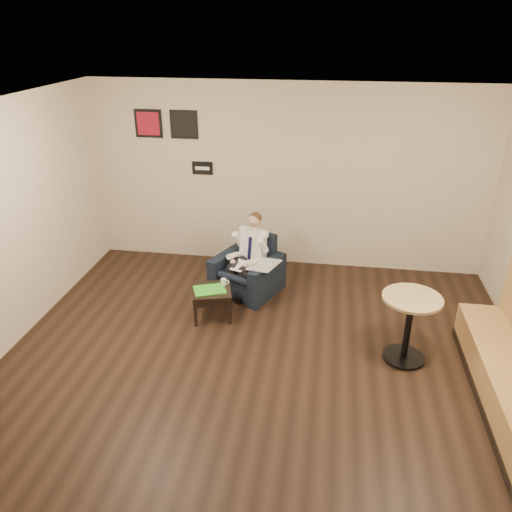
# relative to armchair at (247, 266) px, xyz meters

# --- Properties ---
(ground) EXTENTS (6.00, 6.00, 0.00)m
(ground) POSITION_rel_armchair_xyz_m (0.44, -1.96, -0.40)
(ground) COLOR black
(ground) RESTS_ON ground
(wall_back) EXTENTS (6.00, 0.02, 2.80)m
(wall_back) POSITION_rel_armchair_xyz_m (0.44, 1.04, 1.00)
(wall_back) COLOR beige
(wall_back) RESTS_ON ground
(ceiling) EXTENTS (6.00, 6.00, 0.02)m
(ceiling) POSITION_rel_armchair_xyz_m (0.44, -1.96, 2.40)
(ceiling) COLOR white
(ceiling) RESTS_ON wall_back
(seating_sign) EXTENTS (0.32, 0.02, 0.20)m
(seating_sign) POSITION_rel_armchair_xyz_m (-0.86, 1.03, 1.10)
(seating_sign) COLOR black
(seating_sign) RESTS_ON wall_back
(art_print_left) EXTENTS (0.42, 0.03, 0.42)m
(art_print_left) POSITION_rel_armchair_xyz_m (-1.66, 1.03, 1.75)
(art_print_left) COLOR #A31428
(art_print_left) RESTS_ON wall_back
(art_print_right) EXTENTS (0.42, 0.03, 0.42)m
(art_print_right) POSITION_rel_armchair_xyz_m (-1.11, 1.03, 1.75)
(art_print_right) COLOR black
(art_print_right) RESTS_ON wall_back
(armchair) EXTENTS (1.08, 1.08, 0.80)m
(armchair) POSITION_rel_armchair_xyz_m (0.00, 0.00, 0.00)
(armchair) COLOR black
(armchair) RESTS_ON ground
(seated_man) EXTENTS (0.78, 0.92, 1.09)m
(seated_man) POSITION_rel_armchair_xyz_m (-0.04, -0.10, 0.15)
(seated_man) COLOR white
(seated_man) RESTS_ON armchair
(lap_papers) EXTENTS (0.26, 0.30, 0.01)m
(lap_papers) POSITION_rel_armchair_xyz_m (-0.07, -0.17, 0.09)
(lap_papers) COLOR white
(lap_papers) RESTS_ON seated_man
(newspaper) EXTENTS (0.47, 0.53, 0.01)m
(newspaper) POSITION_rel_armchair_xyz_m (0.27, -0.21, 0.14)
(newspaper) COLOR silver
(newspaper) RESTS_ON armchair
(side_table) EXTENTS (0.60, 0.60, 0.40)m
(side_table) POSITION_rel_armchair_xyz_m (-0.34, -0.74, -0.20)
(side_table) COLOR black
(side_table) RESTS_ON ground
(green_folder) EXTENTS (0.48, 0.42, 0.01)m
(green_folder) POSITION_rel_armchair_xyz_m (-0.36, -0.76, 0.01)
(green_folder) COLOR green
(green_folder) RESTS_ON side_table
(coffee_mug) EXTENTS (0.09, 0.09, 0.08)m
(coffee_mug) POSITION_rel_armchair_xyz_m (-0.21, -0.59, 0.05)
(coffee_mug) COLOR white
(coffee_mug) RESTS_ON side_table
(smartphone) EXTENTS (0.13, 0.07, 0.01)m
(smartphone) POSITION_rel_armchair_xyz_m (-0.33, -0.59, 0.01)
(smartphone) COLOR black
(smartphone) RESTS_ON side_table
(cafe_table) EXTENTS (0.75, 0.75, 0.82)m
(cafe_table) POSITION_rel_armchair_xyz_m (2.06, -1.29, 0.01)
(cafe_table) COLOR #A28658
(cafe_table) RESTS_ON ground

